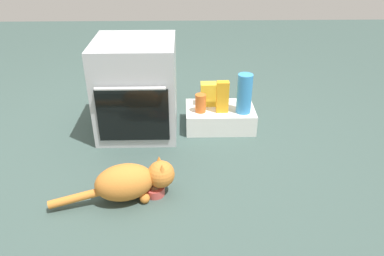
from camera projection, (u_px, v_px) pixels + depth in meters
name	position (u px, v px, depth m)	size (l,w,h in m)	color
ground	(138.00, 155.00, 2.56)	(8.00, 8.00, 0.00)	#384C47
oven	(137.00, 87.00, 2.72)	(0.58, 0.62, 0.70)	#B7BABF
pantry_cabinet	(220.00, 117.00, 2.89)	(0.53, 0.35, 0.16)	white
food_bowl	(155.00, 190.00, 2.18)	(0.12, 0.12, 0.08)	#C64C47
cat	(132.00, 181.00, 2.11)	(0.71, 0.29, 0.23)	#C6752D
juice_carton	(223.00, 97.00, 2.74)	(0.09, 0.06, 0.24)	orange
water_bottle	(244.00, 94.00, 2.72)	(0.11, 0.11, 0.30)	#388CD1
snack_bag	(208.00, 94.00, 2.86)	(0.12, 0.09, 0.18)	yellow
sauce_jar	(201.00, 103.00, 2.76)	(0.08, 0.08, 0.14)	#D16023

